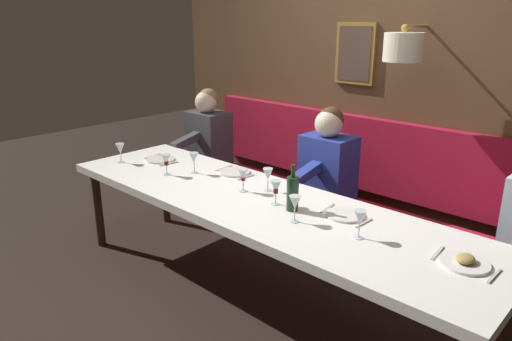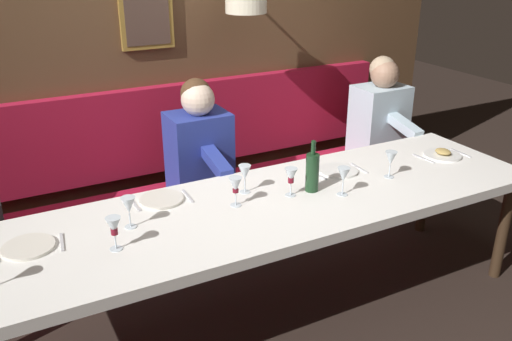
# 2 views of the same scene
# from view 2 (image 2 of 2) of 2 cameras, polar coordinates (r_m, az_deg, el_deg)

# --- Properties ---
(ground_plane) EXTENTS (12.00, 12.00, 0.00)m
(ground_plane) POSITION_cam_2_polar(r_m,az_deg,el_deg) (3.37, 1.21, -14.68)
(ground_plane) COLOR black
(dining_table) EXTENTS (0.90, 3.26, 0.74)m
(dining_table) POSITION_cam_2_polar(r_m,az_deg,el_deg) (3.00, 1.32, -4.30)
(dining_table) COLOR white
(dining_table) RESTS_ON ground_plane
(banquette_bench) EXTENTS (0.52, 3.46, 0.45)m
(banquette_bench) POSITION_cam_2_polar(r_m,az_deg,el_deg) (3.93, -5.08, -4.96)
(banquette_bench) COLOR maroon
(banquette_bench) RESTS_ON ground_plane
(back_wall_panel) EXTENTS (0.59, 4.66, 2.90)m
(back_wall_panel) POSITION_cam_2_polar(r_m,az_deg,el_deg) (4.07, -8.85, 12.81)
(back_wall_panel) COLOR brown
(back_wall_panel) RESTS_ON ground_plane
(diner_nearest) EXTENTS (0.60, 0.40, 0.79)m
(diner_nearest) POSITION_cam_2_polar(r_m,az_deg,el_deg) (4.44, 12.86, 6.13)
(diner_nearest) COLOR silver
(diner_nearest) RESTS_ON banquette_bench
(diner_near) EXTENTS (0.60, 0.40, 0.79)m
(diner_near) POSITION_cam_2_polar(r_m,az_deg,el_deg) (3.67, -5.97, 3.01)
(diner_near) COLOR #283893
(diner_near) RESTS_ON banquette_bench
(place_setting_0) EXTENTS (0.24, 0.31, 0.05)m
(place_setting_0) POSITION_cam_2_polar(r_m,az_deg,el_deg) (3.80, 18.91, 1.62)
(place_setting_0) COLOR white
(place_setting_0) RESTS_ON dining_table
(place_setting_1) EXTENTS (0.24, 0.33, 0.01)m
(place_setting_1) POSITION_cam_2_polar(r_m,az_deg,el_deg) (2.76, -22.65, -7.37)
(place_setting_1) COLOR silver
(place_setting_1) RESTS_ON dining_table
(place_setting_2) EXTENTS (0.24, 0.31, 0.01)m
(place_setting_2) POSITION_cam_2_polar(r_m,az_deg,el_deg) (3.04, -9.83, -2.99)
(place_setting_2) COLOR silver
(place_setting_2) RESTS_ON dining_table
(place_setting_3) EXTENTS (0.24, 0.32, 0.01)m
(place_setting_3) POSITION_cam_2_polar(r_m,az_deg,el_deg) (3.40, 8.60, -0.02)
(place_setting_3) COLOR white
(place_setting_3) RESTS_ON dining_table
(wine_glass_1) EXTENTS (0.07, 0.07, 0.16)m
(wine_glass_1) POSITION_cam_2_polar(r_m,az_deg,el_deg) (3.05, -1.18, -0.29)
(wine_glass_1) COLOR silver
(wine_glass_1) RESTS_ON dining_table
(wine_glass_2) EXTENTS (0.07, 0.07, 0.16)m
(wine_glass_2) POSITION_cam_2_polar(r_m,az_deg,el_deg) (3.34, 13.88, 1.17)
(wine_glass_2) COLOR silver
(wine_glass_2) RESTS_ON dining_table
(wine_glass_3) EXTENTS (0.07, 0.07, 0.16)m
(wine_glass_3) POSITION_cam_2_polar(r_m,az_deg,el_deg) (3.01, 3.67, -0.62)
(wine_glass_3) COLOR silver
(wine_glass_3) RESTS_ON dining_table
(wine_glass_4) EXTENTS (0.07, 0.07, 0.16)m
(wine_glass_4) POSITION_cam_2_polar(r_m,az_deg,el_deg) (2.57, -14.62, -5.74)
(wine_glass_4) COLOR silver
(wine_glass_4) RESTS_ON dining_table
(wine_glass_5) EXTENTS (0.07, 0.07, 0.16)m
(wine_glass_5) POSITION_cam_2_polar(r_m,az_deg,el_deg) (2.90, -2.16, -1.62)
(wine_glass_5) COLOR silver
(wine_glass_5) RESTS_ON dining_table
(wine_glass_6) EXTENTS (0.07, 0.07, 0.16)m
(wine_glass_6) POSITION_cam_2_polar(r_m,az_deg,el_deg) (3.05, 9.12, -0.53)
(wine_glass_6) COLOR silver
(wine_glass_6) RESTS_ON dining_table
(wine_glass_7) EXTENTS (0.07, 0.07, 0.16)m
(wine_glass_7) POSITION_cam_2_polar(r_m,az_deg,el_deg) (2.75, -13.15, -3.63)
(wine_glass_7) COLOR silver
(wine_glass_7) RESTS_ON dining_table
(wine_bottle) EXTENTS (0.08, 0.08, 0.30)m
(wine_bottle) POSITION_cam_2_polar(r_m,az_deg,el_deg) (3.08, 5.90, -0.13)
(wine_bottle) COLOR #19381E
(wine_bottle) RESTS_ON dining_table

